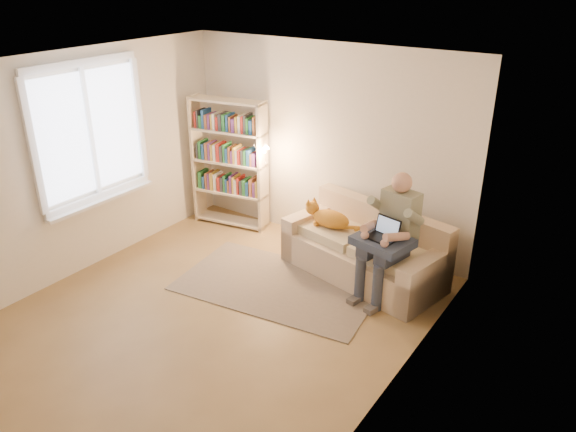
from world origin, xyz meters
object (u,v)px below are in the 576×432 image
Objects in this scene: sofa at (365,252)px; laptop at (384,233)px; bookshelf at (229,157)px; cat at (330,218)px; person at (391,230)px.

sofa is 5.91× the size of laptop.
laptop is 0.19× the size of bookshelf.
cat is at bearing -18.33° from bookshelf.
laptop reaches higher than sofa.
person is 4.10× the size of laptop.
bookshelf is (-2.63, 0.60, 0.19)m from laptop.
person is 0.13m from laptop.
sofa is 1.13× the size of bookshelf.
cat is (-0.48, -0.02, 0.34)m from sofa.
cat is at bearing -165.28° from sofa.
person is 0.93m from cat.
bookshelf is (-2.25, 0.23, 0.71)m from sofa.
sofa is 0.59m from cat.
person is 0.79× the size of bookshelf.
person reaches higher than sofa.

